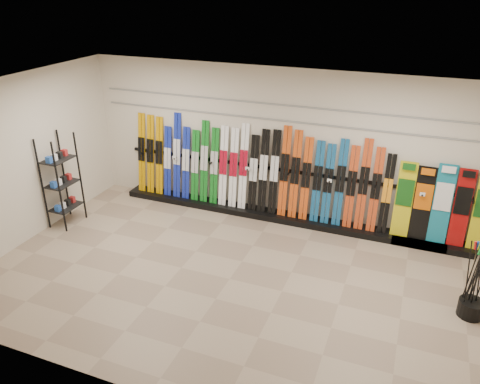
% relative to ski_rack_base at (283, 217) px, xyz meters
% --- Properties ---
extents(floor, '(8.00, 8.00, 0.00)m').
position_rel_ski_rack_base_xyz_m(floor, '(-0.22, -2.28, -0.06)').
color(floor, gray).
rests_on(floor, ground).
extents(back_wall, '(8.00, 0.00, 8.00)m').
position_rel_ski_rack_base_xyz_m(back_wall, '(-0.22, 0.22, 1.44)').
color(back_wall, beige).
rests_on(back_wall, floor).
extents(left_wall, '(0.00, 5.00, 5.00)m').
position_rel_ski_rack_base_xyz_m(left_wall, '(-4.22, -2.28, 1.44)').
color(left_wall, beige).
rests_on(left_wall, floor).
extents(ceiling, '(8.00, 8.00, 0.00)m').
position_rel_ski_rack_base_xyz_m(ceiling, '(-0.22, -2.28, 2.94)').
color(ceiling, silver).
rests_on(ceiling, back_wall).
extents(ski_rack_base, '(8.00, 0.40, 0.12)m').
position_rel_ski_rack_base_xyz_m(ski_rack_base, '(0.00, 0.00, 0.00)').
color(ski_rack_base, black).
rests_on(ski_rack_base, floor).
extents(skis, '(5.37, 0.28, 1.81)m').
position_rel_ski_rack_base_xyz_m(skis, '(-0.69, 0.07, 0.88)').
color(skis, '#CD8F03').
rests_on(skis, ski_rack_base).
extents(snowboards, '(1.58, 0.22, 1.44)m').
position_rel_ski_rack_base_xyz_m(snowboards, '(2.85, 0.07, 0.76)').
color(snowboards, gold).
rests_on(snowboards, ski_rack_base).
extents(accessory_rack, '(0.40, 0.60, 1.82)m').
position_rel_ski_rack_base_xyz_m(accessory_rack, '(-3.97, -1.68, 0.85)').
color(accessory_rack, black).
rests_on(accessory_rack, floor).
extents(pole_bin, '(0.37, 0.37, 0.25)m').
position_rel_ski_rack_base_xyz_m(pole_bin, '(3.38, -1.83, 0.07)').
color(pole_bin, black).
rests_on(pole_bin, floor).
extents(ski_poles, '(0.34, 0.36, 1.18)m').
position_rel_ski_rack_base_xyz_m(ski_poles, '(3.33, -1.80, 0.55)').
color(ski_poles, black).
rests_on(ski_poles, pole_bin).
extents(slatwall_rail_0, '(7.60, 0.02, 0.03)m').
position_rel_ski_rack_base_xyz_m(slatwall_rail_0, '(-0.22, 0.20, 1.94)').
color(slatwall_rail_0, gray).
rests_on(slatwall_rail_0, back_wall).
extents(slatwall_rail_1, '(7.60, 0.02, 0.03)m').
position_rel_ski_rack_base_xyz_m(slatwall_rail_1, '(-0.22, 0.20, 2.24)').
color(slatwall_rail_1, gray).
rests_on(slatwall_rail_1, back_wall).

